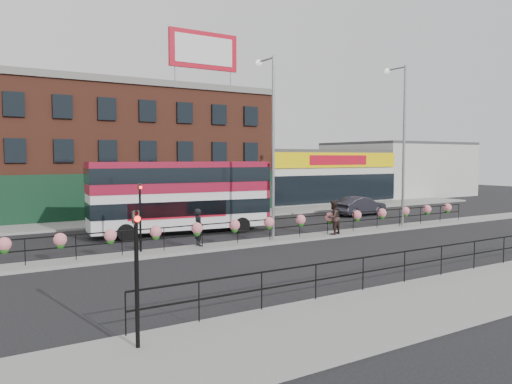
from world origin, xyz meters
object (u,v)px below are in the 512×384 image
double_decker_bus (181,190)px  pedestrian_b (333,217)px  car (360,206)px  lamp_column_east (401,131)px  pedestrian_a (199,227)px  lamp_column_west (271,131)px

double_decker_bus → pedestrian_b: 9.03m
car → lamp_column_east: size_ratio=0.45×
pedestrian_a → pedestrian_b: bearing=-92.2°
pedestrian_b → lamp_column_west: 6.24m
pedestrian_a → lamp_column_east: size_ratio=0.18×
double_decker_bus → lamp_column_east: bearing=-20.6°
double_decker_bus → pedestrian_b: bearing=-38.7°
pedestrian_a → lamp_column_east: bearing=-87.5°
car → lamp_column_east: bearing=153.1°
car → lamp_column_east: 8.73m
lamp_column_west → lamp_column_east: bearing=0.1°
pedestrian_b → lamp_column_east: 8.02m
double_decker_bus → pedestrian_a: bearing=-103.9°
car → pedestrian_a: (-16.90, -6.18, 0.34)m
pedestrian_a → lamp_column_east: lamp_column_east is taller
double_decker_bus → lamp_column_east: (13.10, -4.94, 3.59)m
pedestrian_a → pedestrian_b: (8.14, -0.72, 0.03)m
car → lamp_column_east: (-2.60, -6.28, 5.48)m
car → pedestrian_b: 11.16m
pedestrian_a → pedestrian_b: size_ratio=0.96×
lamp_column_west → double_decker_bus: bearing=121.6°
car → pedestrian_b: (-8.75, -6.91, 0.38)m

